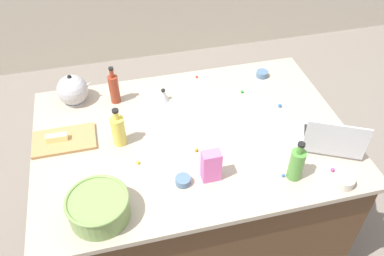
{
  "coord_description": "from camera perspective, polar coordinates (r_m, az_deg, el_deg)",
  "views": [
    {
      "loc": [
        -0.37,
        -1.53,
        2.4
      ],
      "look_at": [
        0.0,
        0.0,
        0.95
      ],
      "focal_mm": 37.63,
      "sensor_mm": 36.0,
      "label": 1
    }
  ],
  "objects": [
    {
      "name": "butter_stick_left",
      "position": [
        2.23,
        -18.62,
        -1.3
      ],
      "size": [
        0.11,
        0.04,
        0.04
      ],
      "primitive_type": "cube",
      "rotation": [
        0.0,
        0.0,
        -0.03
      ],
      "color": "#F4E58C",
      "rests_on": "cutting_board"
    },
    {
      "name": "bottle_soy",
      "position": [
        2.38,
        -10.98,
        5.55
      ],
      "size": [
        0.06,
        0.06,
        0.24
      ],
      "color": "maroon",
      "rests_on": "island_counter"
    },
    {
      "name": "kettle",
      "position": [
        2.45,
        -16.54,
        5.15
      ],
      "size": [
        0.21,
        0.18,
        0.2
      ],
      "color": "#ADADB2",
      "rests_on": "island_counter"
    },
    {
      "name": "cutting_board",
      "position": [
        2.24,
        -17.66,
        -1.67
      ],
      "size": [
        0.33,
        0.2,
        0.02
      ],
      "primitive_type": "cube",
      "color": "#AD7F4C",
      "rests_on": "island_counter"
    },
    {
      "name": "candy_4",
      "position": [
        2.58,
        0.67,
        7.28
      ],
      "size": [
        0.02,
        0.02,
        0.02
      ],
      "primitive_type": "sphere",
      "color": "red",
      "rests_on": "island_counter"
    },
    {
      "name": "candy_6",
      "position": [
        2.04,
        -7.65,
        -4.88
      ],
      "size": [
        0.02,
        0.02,
        0.02
      ],
      "primitive_type": "sphere",
      "color": "yellow",
      "rests_on": "island_counter"
    },
    {
      "name": "candy_bag",
      "position": [
        1.91,
        2.73,
        -5.38
      ],
      "size": [
        0.09,
        0.06,
        0.17
      ],
      "primitive_type": "cube",
      "color": "pink",
      "rests_on": "island_counter"
    },
    {
      "name": "ramekin_medium",
      "position": [
        2.06,
        20.71,
        -7.03
      ],
      "size": [
        0.1,
        0.1,
        0.05
      ],
      "primitive_type": "cylinder",
      "color": "beige",
      "rests_on": "island_counter"
    },
    {
      "name": "candy_2",
      "position": [
        2.11,
        19.31,
        -5.61
      ],
      "size": [
        0.02,
        0.02,
        0.02
      ],
      "primitive_type": "sphere",
      "color": "#CC3399",
      "rests_on": "island_counter"
    },
    {
      "name": "candy_5",
      "position": [
        2.4,
        12.34,
        3.14
      ],
      "size": [
        0.02,
        0.02,
        0.02
      ],
      "primitive_type": "sphere",
      "color": "blue",
      "rests_on": "island_counter"
    },
    {
      "name": "bottle_oil",
      "position": [
        2.11,
        -10.39,
        -0.28
      ],
      "size": [
        0.07,
        0.07,
        0.23
      ],
      "color": "#DBC64C",
      "rests_on": "island_counter"
    },
    {
      "name": "candy_0",
      "position": [
        2.02,
        12.8,
        -6.56
      ],
      "size": [
        0.02,
        0.02,
        0.02
      ],
      "primitive_type": "sphere",
      "color": "blue",
      "rests_on": "island_counter"
    },
    {
      "name": "candy_3",
      "position": [
        2.47,
        7.1,
        5.15
      ],
      "size": [
        0.02,
        0.02,
        0.02
      ],
      "primitive_type": "sphere",
      "color": "green",
      "rests_on": "island_counter"
    },
    {
      "name": "mixing_bowl_large",
      "position": [
        1.83,
        -13.12,
        -10.85
      ],
      "size": [
        0.28,
        0.28,
        0.12
      ],
      "color": "#72934C",
      "rests_on": "island_counter"
    },
    {
      "name": "ramekin_wide",
      "position": [
        2.62,
        9.91,
        7.56
      ],
      "size": [
        0.07,
        0.07,
        0.04
      ],
      "primitive_type": "cylinder",
      "color": "slate",
      "rests_on": "island_counter"
    },
    {
      "name": "candy_1",
      "position": [
        2.08,
        0.62,
        -3.14
      ],
      "size": [
        0.02,
        0.02,
        0.02
      ],
      "primitive_type": "sphere",
      "color": "orange",
      "rests_on": "island_counter"
    },
    {
      "name": "kitchen_timer",
      "position": [
        2.39,
        -4.07,
        4.66
      ],
      "size": [
        0.07,
        0.07,
        0.08
      ],
      "color": "#B2B2B7",
      "rests_on": "island_counter"
    },
    {
      "name": "laptop",
      "position": [
        2.2,
        19.21,
        -1.62
      ],
      "size": [
        0.38,
        0.34,
        0.22
      ],
      "color": "#B7B7BC",
      "rests_on": "island_counter"
    },
    {
      "name": "ground_plane",
      "position": [
        2.87,
        0.0,
        -14.05
      ],
      "size": [
        12.0,
        12.0,
        0.0
      ],
      "primitive_type": "plane",
      "color": "slate"
    },
    {
      "name": "island_counter",
      "position": [
        2.51,
        0.0,
        -8.39
      ],
      "size": [
        1.68,
        1.16,
        0.9
      ],
      "color": "#4C331E",
      "rests_on": "ground"
    },
    {
      "name": "bottle_olive",
      "position": [
        1.97,
        14.6,
        -4.92
      ],
      "size": [
        0.07,
        0.07,
        0.23
      ],
      "color": "#4C8C38",
      "rests_on": "island_counter"
    },
    {
      "name": "ramekin_small",
      "position": [
        1.93,
        -1.28,
        -7.47
      ],
      "size": [
        0.07,
        0.07,
        0.04
      ],
      "primitive_type": "cylinder",
      "color": "slate",
      "rests_on": "island_counter"
    }
  ]
}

